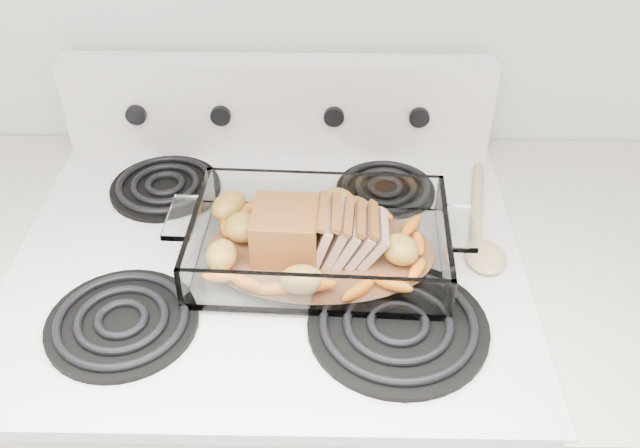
{
  "coord_description": "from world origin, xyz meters",
  "views": [
    {
      "loc": [
        0.1,
        0.82,
        1.66
      ],
      "look_at": [
        0.08,
        1.65,
        0.99
      ],
      "focal_mm": 40.0,
      "sensor_mm": 36.0,
      "label": 1
    }
  ],
  "objects_px": {
    "baking_dish": "(320,247)",
    "pork_roast": "(307,234)",
    "electric_range": "(279,426)",
    "counter_right": "(619,437)"
  },
  "relations": [
    {
      "from": "electric_range",
      "to": "pork_roast",
      "type": "bearing_deg",
      "value": -20.96
    },
    {
      "from": "counter_right",
      "to": "electric_range",
      "type": "bearing_deg",
      "value": 179.9
    },
    {
      "from": "electric_range",
      "to": "pork_roast",
      "type": "relative_size",
      "value": 5.57
    },
    {
      "from": "baking_dish",
      "to": "pork_roast",
      "type": "height_order",
      "value": "pork_roast"
    },
    {
      "from": "counter_right",
      "to": "baking_dish",
      "type": "bearing_deg",
      "value": -177.84
    },
    {
      "from": "pork_roast",
      "to": "electric_range",
      "type": "bearing_deg",
      "value": 144.66
    },
    {
      "from": "electric_range",
      "to": "baking_dish",
      "type": "relative_size",
      "value": 2.95
    },
    {
      "from": "electric_range",
      "to": "baking_dish",
      "type": "bearing_deg",
      "value": -16.17
    },
    {
      "from": "baking_dish",
      "to": "pork_roast",
      "type": "distance_m",
      "value": 0.03
    },
    {
      "from": "electric_range",
      "to": "counter_right",
      "type": "distance_m",
      "value": 0.67
    }
  ]
}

